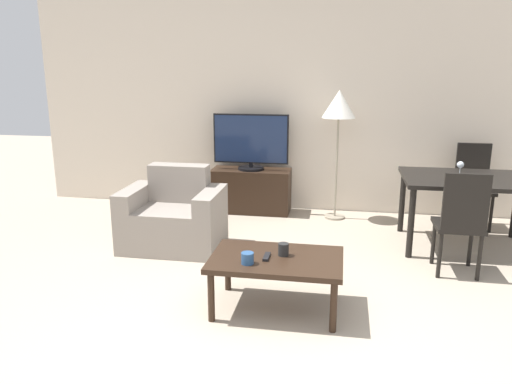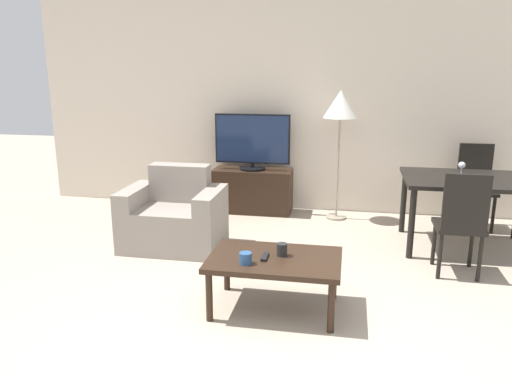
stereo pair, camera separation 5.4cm
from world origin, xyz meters
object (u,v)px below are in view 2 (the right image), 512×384
at_px(dining_table, 471,186).
at_px(remote_primary, 265,257).
at_px(wine_glass_left, 462,166).
at_px(dining_chair_far, 475,182).
at_px(tv_stand, 253,191).
at_px(cup_colored_far, 282,250).
at_px(dining_chair_near, 461,220).
at_px(coffee_table, 275,263).
at_px(cup_white_near, 246,258).
at_px(armchair, 174,218).
at_px(floor_lamp, 340,108).
at_px(tv, 252,142).

xyz_separation_m(dining_table, remote_primary, (-1.77, -1.68, -0.21)).
distance_m(remote_primary, wine_glass_left, 2.46).
bearing_deg(dining_chair_far, wine_glass_left, -114.12).
xyz_separation_m(tv_stand, cup_colored_far, (0.70, -2.47, 0.20)).
bearing_deg(dining_chair_near, tv_stand, 142.70).
distance_m(dining_chair_far, remote_primary, 3.15).
bearing_deg(dining_table, coffee_table, -135.81).
relative_size(coffee_table, cup_white_near, 10.80).
bearing_deg(wine_glass_left, coffee_table, -133.16).
bearing_deg(tv_stand, coffee_table, -75.33).
bearing_deg(coffee_table, cup_colored_far, 44.37).
height_order(coffee_table, dining_chair_near, dining_chair_near).
xyz_separation_m(dining_table, dining_chair_far, (0.22, 0.76, -0.12)).
bearing_deg(cup_white_near, tv_stand, 99.98).
height_order(armchair, tv_stand, armchair).
xyz_separation_m(tv_stand, floor_lamp, (1.05, -0.10, 1.05)).
distance_m(armchair, cup_white_near, 1.67).
height_order(armchair, cup_colored_far, armchair).
relative_size(armchair, cup_white_near, 10.77).
distance_m(tv_stand, cup_colored_far, 2.58).
bearing_deg(dining_table, tv, 159.97).
bearing_deg(coffee_table, tv, 104.68).
bearing_deg(coffee_table, armchair, 136.05).
bearing_deg(cup_white_near, dining_chair_near, 32.19).
distance_m(dining_chair_far, cup_colored_far, 3.03).
height_order(cup_colored_far, wine_glass_left, wine_glass_left).
height_order(tv_stand, tv, tv).
relative_size(tv, cup_white_near, 10.21).
bearing_deg(dining_chair_far, cup_white_near, -129.37).
bearing_deg(remote_primary, tv, 103.06).
height_order(tv_stand, dining_table, dining_table).
distance_m(dining_chair_near, cup_colored_far, 1.66).
xyz_separation_m(dining_chair_near, remote_primary, (-1.55, -0.92, -0.09)).
distance_m(remote_primary, cup_colored_far, 0.14).
distance_m(tv, coffee_table, 2.65).
distance_m(cup_white_near, wine_glass_left, 2.63).
distance_m(tv, cup_colored_far, 2.60).
bearing_deg(wine_glass_left, dining_table, -37.60).
relative_size(floor_lamp, cup_colored_far, 15.96).
height_order(dining_chair_near, floor_lamp, floor_lamp).
xyz_separation_m(floor_lamp, cup_colored_far, (-0.34, -2.37, -0.85)).
bearing_deg(remote_primary, wine_glass_left, 46.08).
bearing_deg(dining_table, dining_chair_near, -106.37).
bearing_deg(dining_table, wine_glass_left, 142.40).
bearing_deg(coffee_table, dining_chair_near, 31.06).
xyz_separation_m(dining_chair_near, cup_white_near, (-1.66, -1.05, -0.06)).
xyz_separation_m(tv_stand, cup_white_near, (0.47, -2.67, 0.19)).
bearing_deg(cup_colored_far, floor_lamp, 81.81).
height_order(dining_table, cup_white_near, dining_table).
xyz_separation_m(coffee_table, dining_table, (1.70, 1.65, 0.27)).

